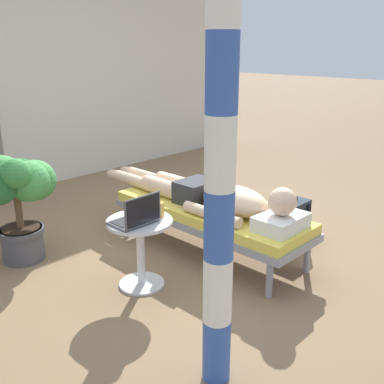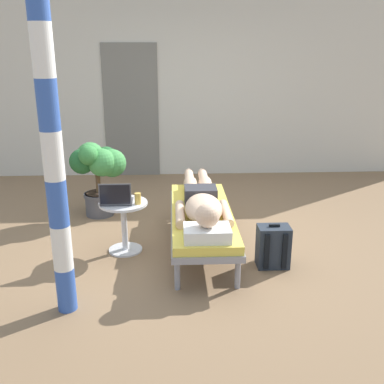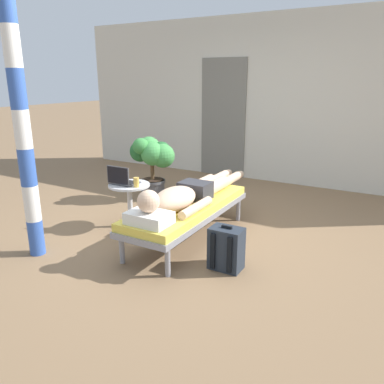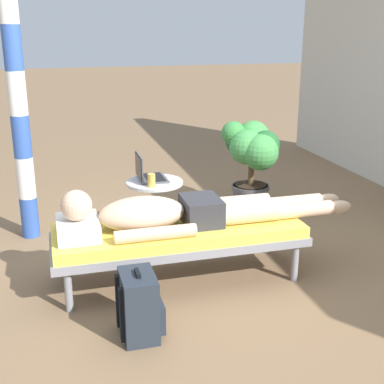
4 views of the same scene
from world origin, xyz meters
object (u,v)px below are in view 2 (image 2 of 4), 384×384
at_px(person_reclining, 202,202).
at_px(backpack, 273,247).
at_px(laptop, 116,198).
at_px(side_table, 124,218).
at_px(lounge_chair, 202,217).
at_px(porch_post, 53,156).
at_px(potted_plant, 98,168).
at_px(drink_glass, 138,199).

distance_m(person_reclining, backpack, 0.82).
bearing_deg(laptop, side_table, 40.52).
bearing_deg(person_reclining, lounge_chair, 90.00).
xyz_separation_m(laptop, porch_post, (-0.30, -1.00, 0.67)).
xyz_separation_m(person_reclining, backpack, (0.65, -0.38, -0.32)).
distance_m(person_reclining, side_table, 0.80).
bearing_deg(potted_plant, drink_glass, -63.35).
xyz_separation_m(drink_glass, porch_post, (-0.51, -0.99, 0.67)).
height_order(person_reclining, potted_plant, potted_plant).
height_order(potted_plant, porch_post, porch_post).
xyz_separation_m(person_reclining, porch_post, (-1.14, -1.04, 0.73)).
distance_m(side_table, drink_glass, 0.27).
relative_size(backpack, potted_plant, 0.47).
relative_size(person_reclining, laptop, 7.00).
bearing_deg(person_reclining, backpack, -30.53).
relative_size(person_reclining, backpack, 5.12).
relative_size(side_table, potted_plant, 0.57).
xyz_separation_m(lounge_chair, potted_plant, (-1.17, 1.02, 0.26)).
bearing_deg(porch_post, backpack, 20.22).
relative_size(backpack, porch_post, 0.17).
bearing_deg(laptop, drink_glass, -1.14).
bearing_deg(side_table, porch_post, -108.78).
bearing_deg(backpack, person_reclining, 149.47).
height_order(person_reclining, porch_post, porch_post).
height_order(drink_glass, porch_post, porch_post).
height_order(lounge_chair, person_reclining, person_reclining).
relative_size(drink_glass, potted_plant, 0.12).
bearing_deg(lounge_chair, potted_plant, 139.05).
xyz_separation_m(lounge_chair, laptop, (-0.84, -0.06, 0.24)).
height_order(person_reclining, backpack, person_reclining).
relative_size(person_reclining, drink_glass, 19.69).
relative_size(drink_glass, backpack, 0.26).
bearing_deg(person_reclining, drink_glass, -175.89).
bearing_deg(porch_post, laptop, 73.44).
relative_size(lounge_chair, porch_post, 0.72).
bearing_deg(laptop, porch_post, -106.56).
bearing_deg(potted_plant, laptop, -72.78).
distance_m(person_reclining, potted_plant, 1.57).
distance_m(lounge_chair, backpack, 0.78).
distance_m(backpack, porch_post, 2.17).
relative_size(person_reclining, side_table, 4.15).
xyz_separation_m(potted_plant, porch_post, (0.04, -2.08, 0.65)).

